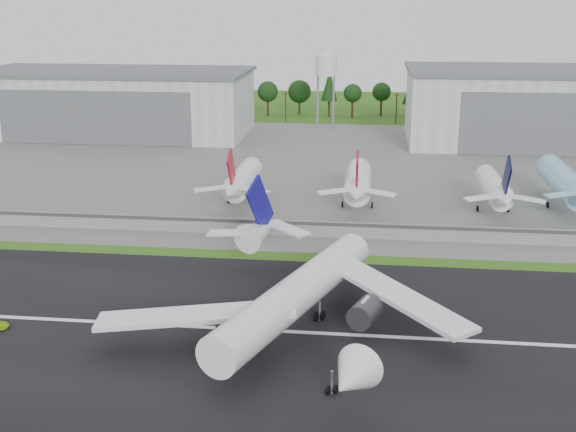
# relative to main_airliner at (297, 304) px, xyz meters

# --- Properties ---
(ground) EXTENTS (600.00, 600.00, 0.00)m
(ground) POSITION_rel_main_airliner_xyz_m (-2.46, -9.59, -4.89)
(ground) COLOR #235614
(ground) RESTS_ON ground
(runway) EXTENTS (320.00, 60.00, 0.10)m
(runway) POSITION_rel_main_airliner_xyz_m (-2.46, 0.41, -4.84)
(runway) COLOR black
(runway) RESTS_ON ground
(runway_centerline) EXTENTS (220.00, 1.00, 0.02)m
(runway_centerline) POSITION_rel_main_airliner_xyz_m (-2.46, 0.41, -4.78)
(runway_centerline) COLOR white
(runway_centerline) RESTS_ON runway
(apron) EXTENTS (320.00, 150.00, 0.10)m
(apron) POSITION_rel_main_airliner_xyz_m (-2.46, 110.41, -4.84)
(apron) COLOR slate
(apron) RESTS_ON ground
(blast_fence) EXTENTS (240.00, 0.61, 3.50)m
(blast_fence) POSITION_rel_main_airliner_xyz_m (-2.46, 45.40, -3.09)
(blast_fence) COLOR gray
(blast_fence) RESTS_ON ground
(hangar_west) EXTENTS (97.00, 44.00, 23.20)m
(hangar_west) POSITION_rel_main_airliner_xyz_m (-82.46, 155.33, 6.74)
(hangar_west) COLOR silver
(hangar_west) RESTS_ON ground
(hangar_east) EXTENTS (102.00, 47.00, 25.20)m
(hangar_east) POSITION_rel_main_airliner_xyz_m (72.54, 155.33, 7.73)
(hangar_east) COLOR silver
(hangar_east) RESTS_ON ground
(water_tower) EXTENTS (8.40, 8.40, 29.40)m
(water_tower) POSITION_rel_main_airliner_xyz_m (-7.46, 175.41, 19.66)
(water_tower) COLOR #99999E
(water_tower) RESTS_ON ground
(utility_poles) EXTENTS (230.00, 3.00, 12.00)m
(utility_poles) POSITION_rel_main_airliner_xyz_m (-2.46, 190.41, -4.89)
(utility_poles) COLOR black
(utility_poles) RESTS_ON ground
(treeline) EXTENTS (320.00, 16.00, 22.00)m
(treeline) POSITION_rel_main_airliner_xyz_m (-2.46, 205.41, -4.89)
(treeline) COLOR black
(treeline) RESTS_ON ground
(main_airliner) EXTENTS (53.69, 57.41, 18.17)m
(main_airliner) POSITION_rel_main_airliner_xyz_m (0.00, 0.00, 0.00)
(main_airliner) COLOR white
(main_airliner) RESTS_ON runway
(parked_jet_red_a) EXTENTS (7.36, 31.29, 16.60)m
(parked_jet_red_a) POSITION_rel_main_airliner_xyz_m (-20.36, 66.96, 1.21)
(parked_jet_red_a) COLOR white
(parked_jet_red_a) RESTS_ON ground
(parked_jet_red_b) EXTENTS (7.36, 31.29, 16.85)m
(parked_jet_red_b) POSITION_rel_main_airliner_xyz_m (7.27, 66.99, 1.44)
(parked_jet_red_b) COLOR white
(parked_jet_red_b) RESTS_ON ground
(parked_jet_navy) EXTENTS (7.36, 31.29, 16.41)m
(parked_jet_navy) POSITION_rel_main_airliner_xyz_m (38.75, 66.93, 1.03)
(parked_jet_navy) COLOR white
(parked_jet_navy) RESTS_ON ground
(parked_jet_skyblue) EXTENTS (7.36, 37.29, 17.10)m
(parked_jet_skyblue) POSITION_rel_main_airliner_xyz_m (55.70, 72.02, 1.63)
(parked_jet_skyblue) COLOR #86C8E8
(parked_jet_skyblue) RESTS_ON ground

